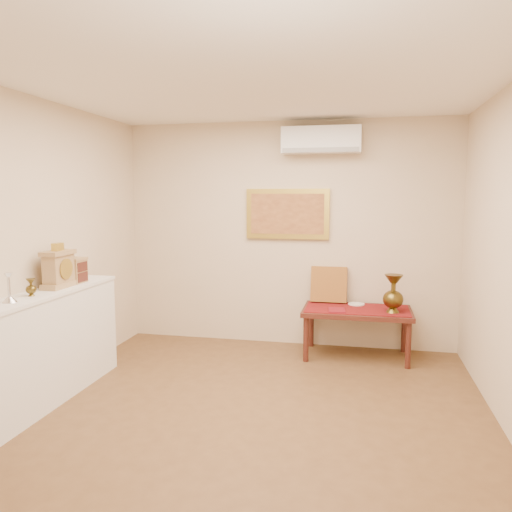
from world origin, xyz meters
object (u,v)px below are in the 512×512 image
(brass_urn_tall, at_px, (393,290))
(mantel_clock, at_px, (59,269))
(low_table, at_px, (357,315))
(wooden_chest, at_px, (76,270))
(display_ledge, at_px, (41,349))

(brass_urn_tall, relative_size, mantel_clock, 1.22)
(brass_urn_tall, bearing_deg, low_table, 164.16)
(brass_urn_tall, bearing_deg, mantel_clock, -154.19)
(brass_urn_tall, relative_size, wooden_chest, 2.05)
(low_table, bearing_deg, brass_urn_tall, -15.84)
(brass_urn_tall, height_order, display_ledge, brass_urn_tall)
(display_ledge, relative_size, wooden_chest, 8.28)
(mantel_clock, height_order, low_table, mantel_clock)
(mantel_clock, bearing_deg, low_table, 30.68)
(display_ledge, bearing_deg, brass_urn_tall, 30.11)
(display_ledge, distance_m, mantel_clock, 0.73)
(low_table, bearing_deg, display_ledge, -144.90)
(wooden_chest, xyz_separation_m, low_table, (2.66, 1.33, -0.62))
(brass_urn_tall, height_order, mantel_clock, mantel_clock)
(brass_urn_tall, height_order, low_table, brass_urn_tall)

